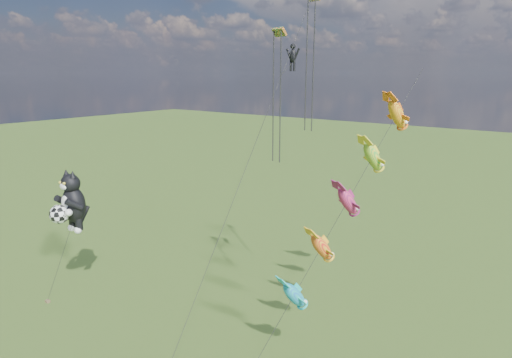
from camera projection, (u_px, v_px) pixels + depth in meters
The scene contains 4 objects.
ground at pixel (67, 325), 33.68m from camera, with size 300.00×300.00×0.00m, color #223F0F.
cat_kite_rig at pixel (70, 202), 36.59m from camera, with size 2.61×4.22×11.38m.
fish_windsock_rig at pixel (347, 202), 28.26m from camera, with size 5.28×15.14×19.70m.
parafoil_rig at pixel (291, 62), 28.79m from camera, with size 1.77×17.55×24.74m.
Camera 1 is at (29.83, -15.10, 19.31)m, focal length 30.00 mm.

